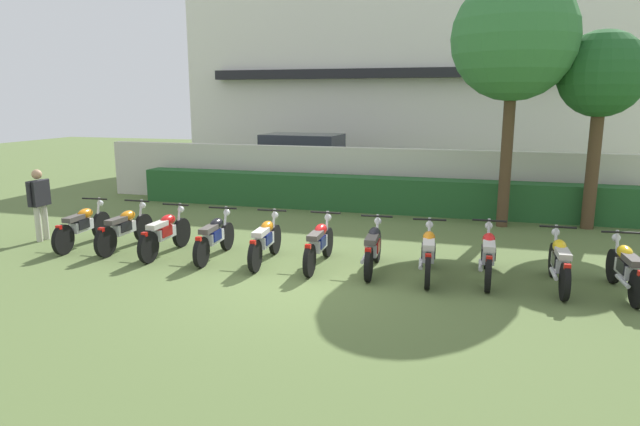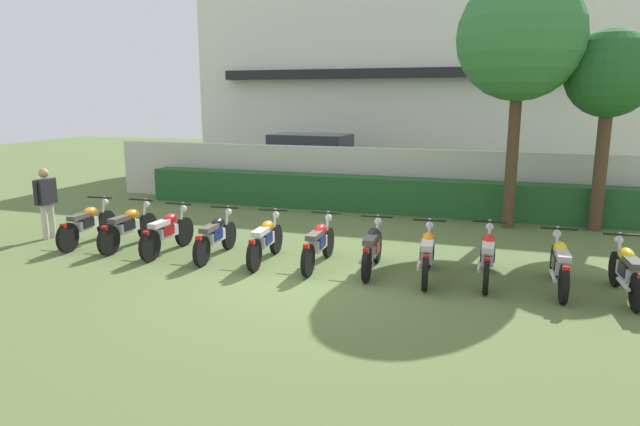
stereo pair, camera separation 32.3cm
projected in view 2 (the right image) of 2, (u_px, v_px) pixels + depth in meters
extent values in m
plane|color=#566B38|center=(301.00, 279.00, 9.81)|extent=(60.00, 60.00, 0.00)
cube|color=white|center=(425.00, 85.00, 23.79)|extent=(18.38, 6.00, 7.39)
cube|color=black|center=(414.00, 73.00, 20.68)|extent=(15.44, 0.50, 0.36)
cube|color=beige|center=(382.00, 178.00, 16.13)|extent=(17.46, 0.30, 1.73)
cube|color=#235628|center=(377.00, 194.00, 15.55)|extent=(13.97, 0.70, 0.97)
cube|color=black|center=(316.00, 167.00, 19.77)|extent=(4.58, 2.05, 1.00)
cube|color=#2D333D|center=(311.00, 143.00, 19.68)|extent=(2.77, 1.82, 0.65)
cylinder|color=black|center=(365.00, 177.00, 20.16)|extent=(0.69, 0.25, 0.68)
cylinder|color=black|center=(350.00, 184.00, 18.47)|extent=(0.69, 0.25, 0.68)
cylinder|color=black|center=(286.00, 173.00, 21.24)|extent=(0.69, 0.25, 0.68)
cylinder|color=black|center=(265.00, 179.00, 19.55)|extent=(0.69, 0.25, 0.68)
cylinder|color=#4C3823|center=(512.00, 157.00, 13.35)|extent=(0.28, 0.28, 3.49)
sphere|color=#387A3D|center=(520.00, 37.00, 12.79)|extent=(2.92, 2.92, 2.92)
cylinder|color=#4C3823|center=(600.00, 169.00, 13.11)|extent=(0.30, 0.30, 2.99)
sphere|color=#235B28|center=(610.00, 73.00, 12.67)|extent=(2.00, 2.00, 2.00)
cylinder|color=black|center=(107.00, 224.00, 12.71)|extent=(0.14, 0.63, 0.62)
cylinder|color=black|center=(68.00, 238.00, 11.43)|extent=(0.14, 0.63, 0.62)
cube|color=silver|center=(86.00, 224.00, 11.99)|extent=(0.25, 0.61, 0.22)
ellipsoid|color=orange|center=(90.00, 212.00, 12.11)|extent=(0.25, 0.46, 0.22)
cube|color=#4C4742|center=(78.00, 217.00, 11.73)|extent=(0.24, 0.53, 0.10)
cube|color=red|center=(63.00, 226.00, 11.28)|extent=(0.11, 0.09, 0.08)
cylinder|color=silver|center=(103.00, 211.00, 12.56)|extent=(0.07, 0.23, 0.65)
cylinder|color=black|center=(100.00, 198.00, 12.41)|extent=(0.60, 0.08, 0.04)
sphere|color=silver|center=(105.00, 202.00, 12.63)|extent=(0.14, 0.14, 0.14)
cylinder|color=silver|center=(74.00, 232.00, 11.81)|extent=(0.11, 0.55, 0.07)
cube|color=black|center=(84.00, 222.00, 11.94)|extent=(0.27, 0.38, 0.20)
cylinder|color=black|center=(147.00, 226.00, 12.44)|extent=(0.09, 0.62, 0.62)
cylinder|color=black|center=(109.00, 240.00, 11.21)|extent=(0.09, 0.62, 0.62)
cube|color=silver|center=(127.00, 227.00, 11.75)|extent=(0.20, 0.60, 0.22)
ellipsoid|color=orange|center=(131.00, 215.00, 11.86)|extent=(0.22, 0.44, 0.22)
cube|color=#4C4742|center=(119.00, 219.00, 11.49)|extent=(0.20, 0.52, 0.10)
cube|color=red|center=(104.00, 228.00, 11.06)|extent=(0.10, 0.08, 0.08)
cylinder|color=silver|center=(144.00, 213.00, 12.29)|extent=(0.05, 0.23, 0.65)
cylinder|color=black|center=(141.00, 200.00, 12.14)|extent=(0.60, 0.04, 0.04)
sphere|color=silver|center=(147.00, 204.00, 12.35)|extent=(0.14, 0.14, 0.14)
cylinder|color=silver|center=(115.00, 235.00, 11.58)|extent=(0.07, 0.55, 0.07)
cube|color=black|center=(125.00, 225.00, 11.69)|extent=(0.24, 0.36, 0.20)
cylinder|color=black|center=(184.00, 231.00, 11.96)|extent=(0.09, 0.62, 0.62)
cylinder|color=black|center=(150.00, 246.00, 10.80)|extent=(0.09, 0.62, 0.62)
cube|color=silver|center=(166.00, 232.00, 11.30)|extent=(0.20, 0.60, 0.22)
ellipsoid|color=red|center=(170.00, 219.00, 11.42)|extent=(0.22, 0.44, 0.22)
cube|color=beige|center=(159.00, 224.00, 11.05)|extent=(0.20, 0.52, 0.10)
cube|color=red|center=(146.00, 233.00, 10.65)|extent=(0.10, 0.08, 0.08)
cylinder|color=silver|center=(181.00, 218.00, 11.82)|extent=(0.05, 0.23, 0.65)
cylinder|color=black|center=(178.00, 204.00, 11.67)|extent=(0.60, 0.04, 0.04)
sphere|color=silver|center=(184.00, 209.00, 11.88)|extent=(0.14, 0.14, 0.14)
cylinder|color=silver|center=(154.00, 240.00, 11.13)|extent=(0.07, 0.55, 0.07)
cube|color=#A51414|center=(165.00, 230.00, 11.25)|extent=(0.24, 0.36, 0.20)
cylinder|color=black|center=(229.00, 235.00, 11.70)|extent=(0.12, 0.59, 0.58)
cylinder|color=black|center=(202.00, 251.00, 10.49)|extent=(0.12, 0.59, 0.58)
cube|color=silver|center=(215.00, 236.00, 11.02)|extent=(0.23, 0.61, 0.22)
ellipsoid|color=black|center=(218.00, 223.00, 11.13)|extent=(0.25, 0.45, 0.22)
cube|color=#4C4742|center=(209.00, 228.00, 10.76)|extent=(0.23, 0.53, 0.10)
cube|color=red|center=(199.00, 238.00, 10.34)|extent=(0.10, 0.09, 0.08)
cylinder|color=silver|center=(227.00, 222.00, 11.55)|extent=(0.06, 0.23, 0.65)
cylinder|color=black|center=(224.00, 207.00, 11.40)|extent=(0.60, 0.07, 0.04)
sphere|color=silver|center=(229.00, 212.00, 11.62)|extent=(0.14, 0.14, 0.14)
cylinder|color=silver|center=(204.00, 245.00, 10.84)|extent=(0.10, 0.55, 0.07)
cube|color=navy|center=(214.00, 234.00, 10.96)|extent=(0.26, 0.37, 0.20)
cylinder|color=black|center=(276.00, 239.00, 11.37)|extent=(0.13, 0.61, 0.60)
cylinder|color=black|center=(254.00, 255.00, 10.17)|extent=(0.13, 0.61, 0.60)
cube|color=silver|center=(265.00, 240.00, 10.69)|extent=(0.24, 0.61, 0.22)
ellipsoid|color=orange|center=(267.00, 226.00, 10.81)|extent=(0.25, 0.45, 0.22)
cube|color=beige|center=(260.00, 232.00, 10.43)|extent=(0.23, 0.53, 0.10)
cube|color=red|center=(252.00, 242.00, 10.02)|extent=(0.11, 0.09, 0.08)
cylinder|color=silver|center=(274.00, 225.00, 11.22)|extent=(0.07, 0.23, 0.65)
cylinder|color=black|center=(273.00, 210.00, 11.07)|extent=(0.60, 0.08, 0.04)
sphere|color=silver|center=(276.00, 215.00, 11.29)|extent=(0.14, 0.14, 0.14)
cylinder|color=silver|center=(254.00, 249.00, 10.51)|extent=(0.11, 0.55, 0.07)
cube|color=navy|center=(264.00, 238.00, 10.63)|extent=(0.26, 0.38, 0.20)
cylinder|color=black|center=(328.00, 242.00, 11.14)|extent=(0.10, 0.60, 0.59)
cylinder|color=black|center=(308.00, 260.00, 9.89)|extent=(0.10, 0.60, 0.59)
cube|color=silver|center=(318.00, 244.00, 10.43)|extent=(0.21, 0.60, 0.22)
ellipsoid|color=red|center=(321.00, 230.00, 10.55)|extent=(0.23, 0.45, 0.22)
cube|color=#4C4742|center=(314.00, 236.00, 10.17)|extent=(0.21, 0.52, 0.10)
cube|color=red|center=(306.00, 247.00, 9.73)|extent=(0.10, 0.08, 0.08)
cylinder|color=silver|center=(327.00, 228.00, 10.99)|extent=(0.06, 0.23, 0.65)
cylinder|color=black|center=(326.00, 213.00, 10.84)|extent=(0.60, 0.05, 0.04)
sphere|color=silver|center=(329.00, 218.00, 11.05)|extent=(0.14, 0.14, 0.14)
cylinder|color=silver|center=(308.00, 253.00, 10.26)|extent=(0.08, 0.55, 0.07)
cube|color=navy|center=(317.00, 242.00, 10.38)|extent=(0.25, 0.37, 0.20)
cylinder|color=black|center=(377.00, 247.00, 10.76)|extent=(0.13, 0.61, 0.60)
cylinder|color=black|center=(367.00, 265.00, 9.60)|extent=(0.13, 0.61, 0.60)
cube|color=silver|center=(372.00, 248.00, 10.11)|extent=(0.24, 0.61, 0.22)
ellipsoid|color=black|center=(374.00, 234.00, 10.22)|extent=(0.25, 0.45, 0.22)
cube|color=#4C4742|center=(370.00, 240.00, 9.85)|extent=(0.23, 0.53, 0.10)
cube|color=red|center=(366.00, 251.00, 9.45)|extent=(0.10, 0.09, 0.08)
cylinder|color=silver|center=(377.00, 232.00, 10.61)|extent=(0.06, 0.23, 0.65)
cylinder|color=black|center=(377.00, 217.00, 10.46)|extent=(0.60, 0.07, 0.04)
sphere|color=silver|center=(378.00, 222.00, 10.68)|extent=(0.14, 0.14, 0.14)
cylinder|color=silver|center=(363.00, 258.00, 9.92)|extent=(0.10, 0.55, 0.07)
cube|color=#A51414|center=(372.00, 246.00, 10.05)|extent=(0.26, 0.37, 0.20)
cylinder|color=black|center=(428.00, 252.00, 10.39)|extent=(0.14, 0.63, 0.62)
cylinder|color=black|center=(425.00, 272.00, 9.18)|extent=(0.14, 0.63, 0.62)
cube|color=silver|center=(427.00, 254.00, 9.71)|extent=(0.25, 0.61, 0.22)
ellipsoid|color=orange|center=(428.00, 239.00, 9.82)|extent=(0.26, 0.46, 0.22)
cube|color=beige|center=(427.00, 245.00, 9.45)|extent=(0.24, 0.53, 0.10)
cube|color=red|center=(426.00, 257.00, 9.03)|extent=(0.11, 0.09, 0.08)
cylinder|color=silver|center=(429.00, 236.00, 10.24)|extent=(0.07, 0.23, 0.65)
cylinder|color=black|center=(429.00, 220.00, 10.09)|extent=(0.60, 0.09, 0.04)
sphere|color=silver|center=(429.00, 225.00, 10.30)|extent=(0.14, 0.14, 0.14)
cylinder|color=silver|center=(419.00, 264.00, 9.52)|extent=(0.12, 0.55, 0.07)
cube|color=black|center=(427.00, 252.00, 9.65)|extent=(0.27, 0.38, 0.20)
cylinder|color=black|center=(488.00, 253.00, 10.25)|extent=(0.09, 0.63, 0.63)
cylinder|color=black|center=(486.00, 275.00, 9.01)|extent=(0.09, 0.63, 0.63)
cube|color=silver|center=(488.00, 256.00, 9.55)|extent=(0.20, 0.60, 0.22)
ellipsoid|color=red|center=(489.00, 241.00, 9.67)|extent=(0.22, 0.44, 0.22)
cube|color=beige|center=(488.00, 248.00, 9.30)|extent=(0.20, 0.52, 0.10)
cube|color=red|center=(487.00, 260.00, 8.86)|extent=(0.10, 0.08, 0.08)
cylinder|color=silver|center=(489.00, 238.00, 10.11)|extent=(0.05, 0.23, 0.65)
cylinder|color=black|center=(490.00, 222.00, 9.96)|extent=(0.60, 0.04, 0.04)
sphere|color=silver|center=(490.00, 227.00, 10.17)|extent=(0.14, 0.14, 0.14)
cylinder|color=silver|center=(479.00, 267.00, 9.38)|extent=(0.07, 0.55, 0.07)
cube|color=black|center=(488.00, 254.00, 9.50)|extent=(0.24, 0.36, 0.20)
cylinder|color=black|center=(555.00, 262.00, 9.78)|extent=(0.10, 0.60, 0.60)
cylinder|color=black|center=(564.00, 284.00, 8.59)|extent=(0.10, 0.60, 0.60)
cube|color=silver|center=(560.00, 264.00, 9.11)|extent=(0.21, 0.60, 0.22)
ellipsoid|color=yellow|center=(560.00, 248.00, 9.22)|extent=(0.23, 0.44, 0.22)
cube|color=#B2ADA3|center=(563.00, 256.00, 8.85)|extent=(0.21, 0.52, 0.10)
cube|color=red|center=(566.00, 269.00, 8.44)|extent=(0.10, 0.08, 0.08)
cylinder|color=silver|center=(557.00, 245.00, 9.63)|extent=(0.05, 0.23, 0.65)
cylinder|color=black|center=(559.00, 229.00, 9.48)|extent=(0.60, 0.05, 0.04)
sphere|color=silver|center=(557.00, 234.00, 9.70)|extent=(0.14, 0.14, 0.14)
cylinder|color=silver|center=(553.00, 276.00, 8.94)|extent=(0.08, 0.55, 0.07)
cube|color=black|center=(561.00, 262.00, 9.05)|extent=(0.25, 0.37, 0.20)
cylinder|color=black|center=(616.00, 269.00, 9.40)|extent=(0.13, 0.59, 0.59)
cylinder|color=black|center=(638.00, 292.00, 8.25)|extent=(0.13, 0.59, 0.59)
cube|color=silver|center=(628.00, 272.00, 8.75)|extent=(0.24, 0.61, 0.22)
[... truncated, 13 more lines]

